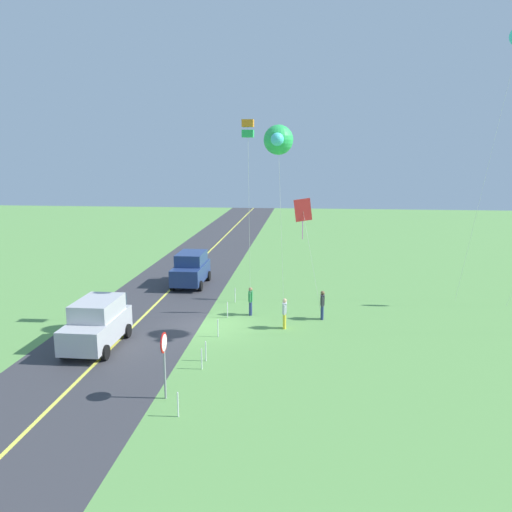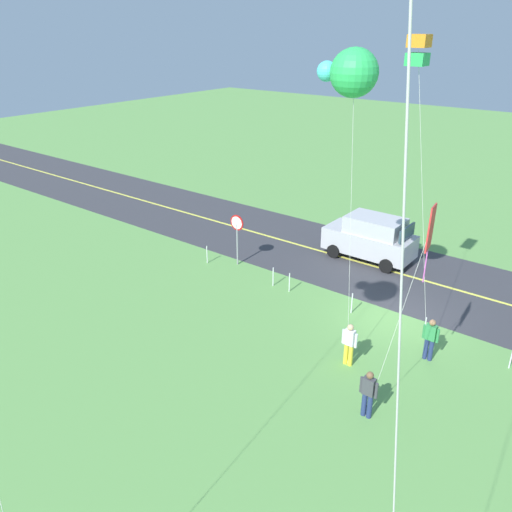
% 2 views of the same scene
% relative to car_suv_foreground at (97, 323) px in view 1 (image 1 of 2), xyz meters
% --- Properties ---
extents(ground_plane, '(120.00, 120.00, 0.10)m').
position_rel_car_suv_foreground_xyz_m(ground_plane, '(-3.43, 4.67, -1.20)').
color(ground_plane, '#60994C').
extents(asphalt_road, '(120.00, 7.00, 0.00)m').
position_rel_car_suv_foreground_xyz_m(asphalt_road, '(-3.43, 0.67, -1.15)').
color(asphalt_road, '#38383D').
rests_on(asphalt_road, ground).
extents(road_centre_stripe, '(120.00, 0.16, 0.00)m').
position_rel_car_suv_foreground_xyz_m(road_centre_stripe, '(-3.43, 0.67, -1.15)').
color(road_centre_stripe, '#E5E04C').
rests_on(road_centre_stripe, asphalt_road).
extents(car_suv_foreground, '(4.40, 2.12, 2.24)m').
position_rel_car_suv_foreground_xyz_m(car_suv_foreground, '(0.00, 0.00, 0.00)').
color(car_suv_foreground, '#B7B7BC').
rests_on(car_suv_foreground, ground).
extents(car_parked_west_near, '(4.40, 2.12, 2.24)m').
position_rel_car_suv_foreground_xyz_m(car_parked_west_near, '(-11.89, 1.76, 0.00)').
color(car_parked_west_near, navy).
rests_on(car_parked_west_near, ground).
extents(stop_sign, '(0.76, 0.08, 2.56)m').
position_rel_car_suv_foreground_xyz_m(stop_sign, '(4.81, 4.57, 0.65)').
color(stop_sign, gray).
rests_on(stop_sign, ground).
extents(person_adult_near, '(0.58, 0.22, 1.60)m').
position_rel_car_suv_foreground_xyz_m(person_adult_near, '(-3.48, 8.58, -0.29)').
color(person_adult_near, yellow).
rests_on(person_adult_near, ground).
extents(person_adult_companion, '(0.58, 0.22, 1.60)m').
position_rel_car_suv_foreground_xyz_m(person_adult_companion, '(-5.55, 6.58, -0.29)').
color(person_adult_companion, navy).
rests_on(person_adult_companion, ground).
extents(person_child_watcher, '(0.58, 0.22, 1.60)m').
position_rel_car_suv_foreground_xyz_m(person_child_watcher, '(-5.19, 10.55, -0.29)').
color(person_child_watcher, navy).
rests_on(person_child_watcher, ground).
extents(kite_red_low, '(1.95, 1.40, 10.23)m').
position_rel_car_suv_foreground_xyz_m(kite_red_low, '(-2.68, 8.23, 8.38)').
color(kite_red_low, silver).
rests_on(kite_red_low, ground).
extents(kite_blue_mid, '(1.91, 0.56, 10.54)m').
position_rel_car_suv_foreground_xyz_m(kite_blue_mid, '(-3.94, 6.65, 8.93)').
color(kite_blue_mid, silver).
rests_on(kite_blue_mid, ground).
extents(kite_yellow_high, '(0.89, 1.67, 6.55)m').
position_rel_car_suv_foreground_xyz_m(kite_yellow_high, '(-5.93, 9.41, 4.65)').
color(kite_yellow_high, silver).
rests_on(kite_yellow_high, ground).
extents(fence_post_0, '(0.05, 0.05, 0.90)m').
position_rel_car_suv_foreground_xyz_m(fence_post_0, '(-7.98, 5.37, -0.70)').
color(fence_post_0, silver).
rests_on(fence_post_0, ground).
extents(fence_post_1, '(0.05, 0.05, 0.90)m').
position_rel_car_suv_foreground_xyz_m(fence_post_1, '(-4.95, 5.37, -0.70)').
color(fence_post_1, silver).
rests_on(fence_post_1, ground).
extents(fence_post_2, '(0.05, 0.05, 0.90)m').
position_rel_car_suv_foreground_xyz_m(fence_post_2, '(-1.89, 5.37, -0.70)').
color(fence_post_2, silver).
rests_on(fence_post_2, ground).
extents(fence_post_3, '(0.05, 0.05, 0.90)m').
position_rel_car_suv_foreground_xyz_m(fence_post_3, '(1.18, 5.37, -0.70)').
color(fence_post_3, silver).
rests_on(fence_post_3, ground).
extents(fence_post_4, '(0.05, 0.05, 0.90)m').
position_rel_car_suv_foreground_xyz_m(fence_post_4, '(2.06, 5.37, -0.70)').
color(fence_post_4, silver).
rests_on(fence_post_4, ground).
extents(fence_post_5, '(0.05, 0.05, 0.90)m').
position_rel_car_suv_foreground_xyz_m(fence_post_5, '(6.09, 5.37, -0.70)').
color(fence_post_5, silver).
rests_on(fence_post_5, ground).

